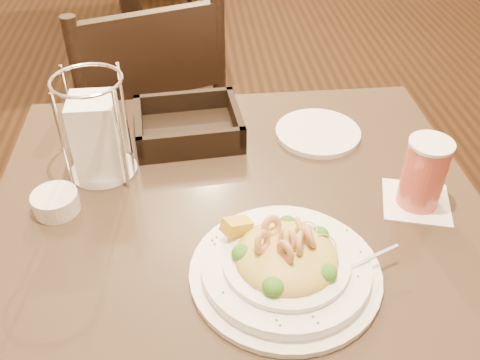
{
  "coord_description": "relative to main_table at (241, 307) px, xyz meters",
  "views": [
    {
      "loc": [
        -0.07,
        -0.68,
        1.39
      ],
      "look_at": [
        0.0,
        0.02,
        0.82
      ],
      "focal_mm": 40.0,
      "sensor_mm": 36.0,
      "label": 1
    }
  ],
  "objects": [
    {
      "name": "main_table",
      "position": [
        0.0,
        0.0,
        0.0
      ],
      "size": [
        0.9,
        0.9,
        0.74
      ],
      "color": "black",
      "rests_on": "ground"
    },
    {
      "name": "dining_chair_near",
      "position": [
        -0.21,
        0.68,
        -0.01
      ],
      "size": [
        0.53,
        0.53,
        0.93
      ],
      "rotation": [
        0.0,
        0.0,
        3.47
      ],
      "color": "black",
      "rests_on": "ground"
    },
    {
      "name": "pasta_bowl",
      "position": [
        0.06,
        -0.13,
        0.26
      ],
      "size": [
        0.33,
        0.3,
        0.1
      ],
      "rotation": [
        0.0,
        0.0,
        0.23
      ],
      "color": "white",
      "rests_on": "main_table"
    },
    {
      "name": "drink_glass",
      "position": [
        0.33,
        0.02,
        0.3
      ],
      "size": [
        0.15,
        0.15,
        0.13
      ],
      "rotation": [
        0.0,
        0.0,
        -0.27
      ],
      "color": "white",
      "rests_on": "main_table"
    },
    {
      "name": "bread_basket",
      "position": [
        -0.08,
        0.28,
        0.26
      ],
      "size": [
        0.23,
        0.2,
        0.06
      ],
      "rotation": [
        0.0,
        0.0,
        0.08
      ],
      "color": "black",
      "rests_on": "main_table"
    },
    {
      "name": "napkin_caddy",
      "position": [
        -0.25,
        0.17,
        0.32
      ],
      "size": [
        0.13,
        0.13,
        0.21
      ],
      "rotation": [
        0.0,
        0.0,
        0.23
      ],
      "color": "silver",
      "rests_on": "main_table"
    },
    {
      "name": "side_plate",
      "position": [
        0.19,
        0.26,
        0.24
      ],
      "size": [
        0.22,
        0.22,
        0.01
      ],
      "primitive_type": "cylinder",
      "rotation": [
        0.0,
        0.0,
        -0.26
      ],
      "color": "white",
      "rests_on": "main_table"
    },
    {
      "name": "butter_ramekin",
      "position": [
        -0.33,
        0.07,
        0.25
      ],
      "size": [
        0.09,
        0.09,
        0.04
      ],
      "primitive_type": "cylinder",
      "rotation": [
        0.0,
        0.0,
        0.08
      ],
      "color": "white",
      "rests_on": "main_table"
    }
  ]
}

